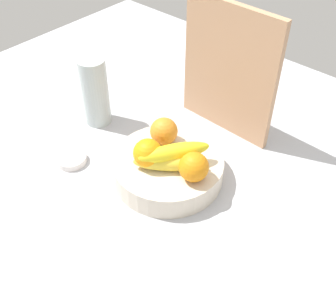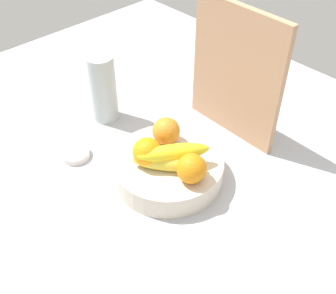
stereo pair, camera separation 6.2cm
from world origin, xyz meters
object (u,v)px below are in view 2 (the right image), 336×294
(fruit_bowl, at_px, (168,168))
(orange_front_right, at_px, (147,152))
(jar_lid, at_px, (75,154))
(thermos_tumbler, at_px, (103,88))
(banana_bunch, at_px, (172,158))
(orange_center, at_px, (191,168))
(cutting_board, at_px, (236,74))
(orange_front_left, at_px, (166,131))

(fruit_bowl, xyz_separation_m, orange_front_right, (-0.03, -0.04, 0.06))
(fruit_bowl, bearing_deg, jar_lid, -150.66)
(thermos_tumbler, bearing_deg, banana_bunch, -8.83)
(orange_center, bearing_deg, thermos_tumbler, 173.30)
(fruit_bowl, distance_m, orange_front_right, 0.08)
(banana_bunch, bearing_deg, fruit_bowl, 153.76)
(fruit_bowl, height_order, cutting_board, cutting_board)
(fruit_bowl, relative_size, jar_lid, 3.51)
(orange_front_left, relative_size, orange_center, 1.00)
(orange_front_right, bearing_deg, jar_lid, -157.35)
(fruit_bowl, distance_m, banana_bunch, 0.07)
(cutting_board, bearing_deg, orange_front_right, -90.11)
(fruit_bowl, height_order, orange_center, orange_center)
(orange_center, relative_size, jar_lid, 0.90)
(jar_lid, bearing_deg, orange_front_right, 22.65)
(orange_front_left, distance_m, banana_bunch, 0.10)
(orange_front_left, distance_m, thermos_tumbler, 0.25)
(banana_bunch, relative_size, thermos_tumbler, 0.84)
(banana_bunch, distance_m, jar_lid, 0.29)
(thermos_tumbler, bearing_deg, cutting_board, 37.80)
(fruit_bowl, xyz_separation_m, orange_front_left, (-0.05, 0.04, 0.06))
(cutting_board, bearing_deg, thermos_tumbler, -141.20)
(orange_center, height_order, jar_lid, orange_center)
(thermos_tumbler, bearing_deg, orange_front_left, 0.88)
(jar_lid, bearing_deg, orange_center, 21.00)
(orange_center, relative_size, cutting_board, 0.19)
(cutting_board, distance_m, thermos_tumbler, 0.37)
(orange_front_left, bearing_deg, thermos_tumbler, -179.12)
(orange_front_right, distance_m, thermos_tumbler, 0.29)
(orange_center, bearing_deg, orange_front_left, 159.95)
(fruit_bowl, distance_m, cutting_board, 0.30)
(orange_front_right, height_order, cutting_board, cutting_board)
(orange_front_right, height_order, banana_bunch, orange_front_right)
(orange_center, bearing_deg, orange_front_right, -162.07)
(orange_front_left, xyz_separation_m, orange_center, (0.13, -0.05, 0.00))
(fruit_bowl, bearing_deg, banana_bunch, -26.24)
(orange_front_left, bearing_deg, cutting_board, 81.69)
(banana_bunch, bearing_deg, cutting_board, 99.70)
(orange_front_left, bearing_deg, orange_center, -20.05)
(jar_lid, bearing_deg, cutting_board, 61.98)
(cutting_board, relative_size, jar_lid, 4.67)
(orange_center, distance_m, banana_bunch, 0.06)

